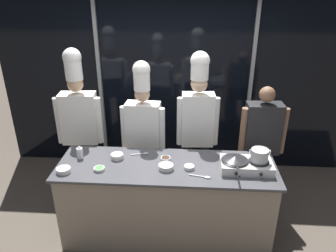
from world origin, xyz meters
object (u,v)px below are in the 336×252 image
(portable_stove, at_px, (246,165))
(person_guest, at_px, (262,137))
(prep_bowl_ginger, at_px, (166,166))
(serving_spoon_solid, at_px, (143,154))
(chef_head, at_px, (79,117))
(prep_bowl_bean_sprouts, at_px, (189,167))
(squeeze_bottle_clear, at_px, (80,152))
(prep_bowl_rice, at_px, (63,170))
(chef_sous, at_px, (143,126))
(serving_spoon_slotted, at_px, (204,177))
(prep_bowl_soy_glaze, at_px, (166,159))
(prep_bowl_scallions, at_px, (99,169))
(prep_bowl_onion, at_px, (117,156))
(chef_line, at_px, (198,116))
(frying_pan, at_px, (235,159))
(stock_pot, at_px, (260,155))

(portable_stove, relative_size, person_guest, 0.33)
(prep_bowl_ginger, bearing_deg, serving_spoon_solid, 133.62)
(portable_stove, bearing_deg, chef_head, 159.42)
(prep_bowl_bean_sprouts, relative_size, person_guest, 0.07)
(squeeze_bottle_clear, xyz_separation_m, person_guest, (2.09, 0.56, -0.02))
(prep_bowl_rice, distance_m, chef_sous, 1.13)
(prep_bowl_ginger, xyz_separation_m, prep_bowl_rice, (-1.05, -0.13, -0.00))
(serving_spoon_solid, bearing_deg, chef_head, 150.43)
(serving_spoon_slotted, bearing_deg, prep_bowl_ginger, 161.74)
(portable_stove, bearing_deg, prep_bowl_ginger, -177.18)
(chef_sous, bearing_deg, prep_bowl_rice, 53.55)
(portable_stove, xyz_separation_m, serving_spoon_slotted, (-0.44, -0.17, -0.05))
(prep_bowl_bean_sprouts, distance_m, prep_bowl_soy_glaze, 0.30)
(prep_bowl_scallions, xyz_separation_m, prep_bowl_onion, (0.14, 0.25, 0.01))
(portable_stove, relative_size, prep_bowl_onion, 3.81)
(prep_bowl_onion, distance_m, serving_spoon_slotted, 1.00)
(prep_bowl_scallions, bearing_deg, serving_spoon_solid, 41.80)
(prep_bowl_scallions, bearing_deg, prep_bowl_soy_glaze, 19.78)
(prep_bowl_scallions, distance_m, chef_line, 1.37)
(prep_bowl_onion, height_order, serving_spoon_solid, prep_bowl_onion)
(prep_bowl_ginger, distance_m, chef_sous, 0.81)
(frying_pan, xyz_separation_m, chef_line, (-0.38, 0.75, 0.14))
(prep_bowl_bean_sprouts, relative_size, chef_head, 0.05)
(prep_bowl_onion, distance_m, chef_sous, 0.60)
(prep_bowl_onion, bearing_deg, portable_stove, -5.70)
(chef_sous, xyz_separation_m, person_guest, (1.46, -0.00, -0.11))
(prep_bowl_soy_glaze, bearing_deg, portable_stove, -8.74)
(stock_pot, height_order, prep_bowl_rice, stock_pot)
(prep_bowl_bean_sprouts, bearing_deg, portable_stove, 1.96)
(frying_pan, bearing_deg, squeeze_bottle_clear, 175.64)
(stock_pot, height_order, prep_bowl_onion, stock_pot)
(prep_bowl_ginger, bearing_deg, chef_line, 66.71)
(prep_bowl_scallions, bearing_deg, frying_pan, 4.38)
(squeeze_bottle_clear, bearing_deg, chef_sous, 41.44)
(prep_bowl_onion, xyz_separation_m, prep_bowl_bean_sprouts, (0.80, -0.16, -0.01))
(squeeze_bottle_clear, bearing_deg, serving_spoon_solid, 10.72)
(prep_bowl_scallions, height_order, serving_spoon_slotted, prep_bowl_scallions)
(prep_bowl_onion, relative_size, chef_head, 0.07)
(prep_bowl_onion, distance_m, chef_head, 0.88)
(chef_line, xyz_separation_m, person_guest, (0.79, -0.07, -0.22))
(prep_bowl_bean_sprouts, bearing_deg, prep_bowl_ginger, -175.12)
(serving_spoon_solid, bearing_deg, prep_bowl_bean_sprouts, -27.44)
(stock_pot, bearing_deg, person_guest, 76.40)
(stock_pot, relative_size, person_guest, 0.13)
(squeeze_bottle_clear, distance_m, serving_spoon_slotted, 1.40)
(portable_stove, relative_size, prep_bowl_bean_sprouts, 4.81)
(person_guest, bearing_deg, serving_spoon_solid, 14.16)
(frying_pan, xyz_separation_m, prep_bowl_bean_sprouts, (-0.47, -0.02, -0.11))
(prep_bowl_rice, height_order, person_guest, person_guest)
(portable_stove, height_order, stock_pot, stock_pot)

